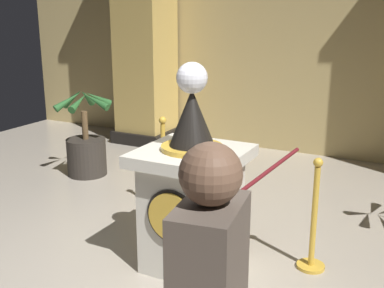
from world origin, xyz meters
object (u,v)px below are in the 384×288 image
(stanchion_far, at_px, (164,179))
(potted_palm_left, at_px, (86,148))
(stanchion_near, at_px, (313,231))
(pedestal_clock, at_px, (192,193))

(stanchion_far, height_order, potted_palm_left, potted_palm_left)
(stanchion_near, bearing_deg, pedestal_clock, -155.78)
(pedestal_clock, relative_size, potted_palm_left, 1.47)
(pedestal_clock, xyz_separation_m, potted_palm_left, (-2.37, 1.50, -0.29))
(stanchion_far, bearing_deg, stanchion_near, -15.08)
(stanchion_near, bearing_deg, stanchion_far, 164.92)
(pedestal_clock, distance_m, potted_palm_left, 2.82)
(stanchion_near, relative_size, stanchion_far, 0.93)
(stanchion_near, bearing_deg, potted_palm_left, 161.99)
(pedestal_clock, bearing_deg, potted_palm_left, 147.71)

